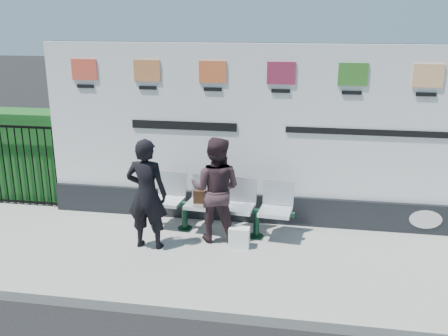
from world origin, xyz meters
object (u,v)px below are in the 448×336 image
at_px(billboard, 279,149).
at_px(woman_left, 147,194).
at_px(woman_right, 216,190).
at_px(bench, 220,219).

bearing_deg(billboard, woman_left, -144.70).
relative_size(woman_left, woman_right, 1.02).
height_order(woman_left, woman_right, woman_left).
height_order(bench, woman_right, woman_right).
xyz_separation_m(bench, woman_left, (-0.99, -0.69, 0.61)).
bearing_deg(woman_right, woman_left, 28.58).
relative_size(billboard, woman_left, 4.68).
bearing_deg(bench, billboard, 41.01).
bearing_deg(woman_right, bench, -89.22).
bearing_deg(bench, woman_left, -140.07).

